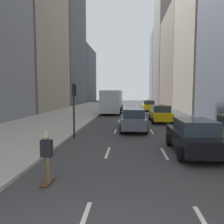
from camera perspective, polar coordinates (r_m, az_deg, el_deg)
sidewalk_left at (r=30.82m, az=-10.30°, el=-0.37°), size 8.00×66.00×0.15m
lane_markings at (r=25.90m, az=8.33°, el=-1.54°), size 5.72×56.00×0.01m
building_row_left at (r=41.96m, az=-17.73°, el=21.53°), size 6.00×76.70×37.82m
building_row_right at (r=47.72m, az=19.02°, el=20.07°), size 6.00×87.43×36.73m
taxi_second at (r=35.77m, az=9.53°, el=1.69°), size 2.02×4.40×1.87m
taxi_third at (r=22.34m, az=12.57°, el=-0.42°), size 2.02×4.40×1.87m
sedan_black_near at (r=11.46m, az=20.46°, el=-5.90°), size 2.02×4.66×1.72m
sedan_silver_behind at (r=17.29m, az=5.61°, el=-1.90°), size 2.02×4.96×1.75m
city_bus at (r=32.70m, az=0.16°, el=3.03°), size 2.80×11.61×3.25m
skateboarder at (r=7.60m, az=-16.69°, el=-10.68°), size 0.36×0.80×1.75m
traffic_light_pole at (r=14.52m, az=-9.90°, el=2.72°), size 0.24×0.42×3.60m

